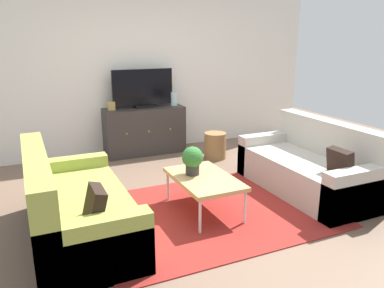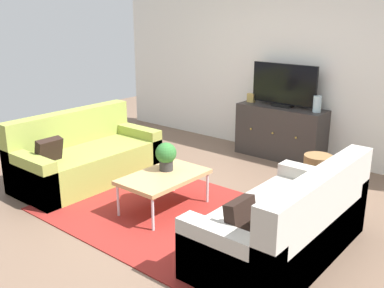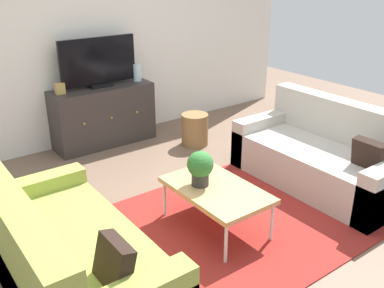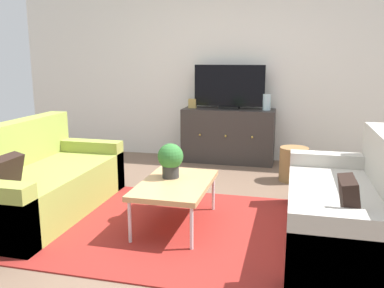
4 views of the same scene
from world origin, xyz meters
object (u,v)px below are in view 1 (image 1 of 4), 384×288
Objects in this scene: couch_left_side at (70,211)px; flat_screen_tv at (143,89)px; potted_plant at (192,159)px; wicker_basket at (215,146)px; glass_vase at (174,99)px; coffee_table at (204,180)px; couch_right_side at (312,169)px; tv_console at (145,131)px; mantel_clock at (111,106)px.

flat_screen_tv is at bearing 58.24° from couch_left_side.
potted_plant reaches higher than wicker_basket.
wicker_basket is (0.39, -0.73, -0.66)m from glass_vase.
glass_vase is (0.69, 2.25, 0.29)m from potted_plant.
couch_left_side is at bearing -130.14° from glass_vase.
wicker_basket is at bearing 58.58° from coffee_table.
couch_left_side is at bearing -121.76° from flat_screen_tv.
glass_vase reaches higher than couch_left_side.
couch_right_side is 4.36× the size of wicker_basket.
flat_screen_tv is 2.39× the size of wicker_basket.
tv_console is at bearing -90.00° from flat_screen_tv.
couch_right_side is (2.88, 0.00, 0.00)m from couch_left_side.
mantel_clock is at bearing 67.93° from couch_left_side.
glass_vase is at bearing 118.21° from wicker_basket.
couch_right_side is 13.73× the size of mantel_clock.
flat_screen_tv is at bearing 177.80° from glass_vase.
mantel_clock is 0.32× the size of wicker_basket.
couch_left_side is 2.92m from flat_screen_tv.
flat_screen_tv is at bearing 90.00° from tv_console.
mantel_clock is at bearing 180.00° from glass_vase.
couch_right_side is 1.89× the size of coffee_table.
couch_right_side is 5.73× the size of potted_plant.
flat_screen_tv reaches higher than glass_vase.
mantel_clock is (-0.43, 2.37, 0.45)m from coffee_table.
tv_console is at bearing 141.32° from wicker_basket.
glass_vase is (0.52, -0.02, -0.19)m from flat_screen_tv.
couch_left_side is 1.35m from potted_plant.
potted_plant is (1.31, 0.13, 0.29)m from couch_left_side.
tv_console reaches higher than potted_plant.
tv_console reaches higher than wicker_basket.
potted_plant is at bearing -107.06° from glass_vase.
flat_screen_tv reaches higher than wicker_basket.
couch_right_side is at bearing -4.71° from potted_plant.
glass_vase reaches higher than tv_console.
wicker_basket is (2.39, 1.64, -0.08)m from couch_left_side.
mantel_clock is at bearing 180.00° from tv_console.
potted_plant is 0.32× the size of flat_screen_tv.
flat_screen_tv is 0.57m from mantel_clock.
couch_left_side is at bearing -145.50° from wicker_basket.
wicker_basket is (-0.48, 1.64, -0.08)m from couch_right_side.
coffee_table is 2.31× the size of wicker_basket.
coffee_table is 7.27× the size of mantel_clock.
couch_right_side is 1.72m from wicker_basket.
potted_plant is 2.39× the size of mantel_clock.
couch_left_side is 1.39× the size of tv_console.
wicker_basket is at bearing 54.52° from potted_plant.
flat_screen_tv is 4.40× the size of glass_vase.
couch_right_side is at bearing 0.00° from couch_left_side.
glass_vase is (0.52, 0.00, 0.49)m from tv_console.
glass_vase is 1.06m from wicker_basket.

